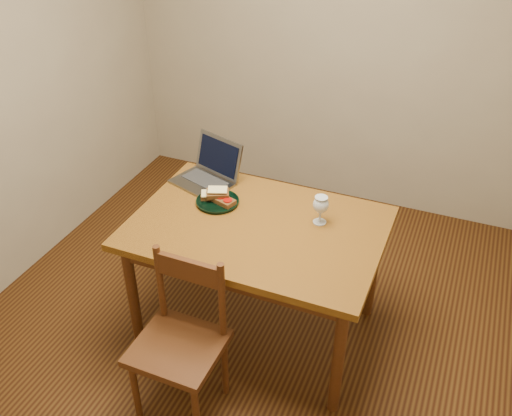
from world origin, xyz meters
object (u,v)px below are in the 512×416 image
at_px(plate, 218,202).
at_px(laptop, 210,170).
at_px(table, 257,238).
at_px(chair, 180,336).
at_px(milk_glass, 320,210).

bearing_deg(plate, laptop, 125.32).
bearing_deg(plate, table, -20.86).
xyz_separation_m(table, laptop, (-0.43, 0.32, 0.15)).
distance_m(chair, milk_glass, 0.95).
bearing_deg(chair, plate, 101.38).
xyz_separation_m(plate, milk_glass, (0.57, 0.04, 0.07)).
distance_m(plate, milk_glass, 0.58).
height_order(chair, milk_glass, milk_glass).
relative_size(table, chair, 2.99).
xyz_separation_m(chair, milk_glass, (0.43, 0.77, 0.35)).
xyz_separation_m(milk_glass, laptop, (-0.72, 0.17, -0.02)).
height_order(table, laptop, laptop).
distance_m(chair, plate, 0.79).
height_order(table, chair, chair).
distance_m(milk_glass, laptop, 0.74).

